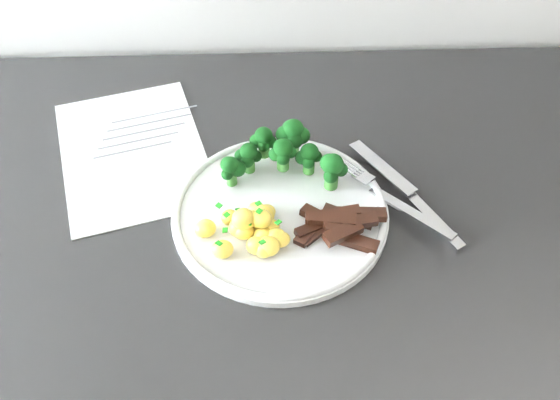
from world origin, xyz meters
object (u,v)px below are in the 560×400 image
at_px(plate, 280,212).
at_px(knife, 418,205).
at_px(broccoli, 284,151).
at_px(potatoes, 250,229).
at_px(recipe_paper, 133,151).
at_px(fork, 394,200).
at_px(beef_strips, 337,224).
at_px(counter, 299,358).

distance_m(plate, knife, 0.18).
height_order(broccoli, knife, broccoli).
bearing_deg(potatoes, recipe_paper, 135.06).
xyz_separation_m(recipe_paper, knife, (0.38, -0.12, 0.01)).
bearing_deg(broccoli, fork, -25.76).
bearing_deg(knife, plate, -178.33).
xyz_separation_m(potatoes, fork, (0.18, 0.04, -0.00)).
distance_m(potatoes, knife, 0.22).
distance_m(recipe_paper, beef_strips, 0.32).
distance_m(plate, broccoli, 0.08).
bearing_deg(beef_strips, plate, 154.84).
xyz_separation_m(counter, beef_strips, (0.03, -0.08, 0.49)).
bearing_deg(fork, potatoes, -166.20).
relative_size(potatoes, beef_strips, 0.99).
bearing_deg(knife, counter, 164.42).
distance_m(counter, beef_strips, 0.49).
xyz_separation_m(counter, fork, (0.11, -0.04, 0.48)).
xyz_separation_m(counter, plate, (-0.04, -0.04, 0.47)).
height_order(recipe_paper, potatoes, potatoes).
relative_size(broccoli, potatoes, 1.42).
bearing_deg(broccoli, plate, -96.50).
distance_m(potatoes, fork, 0.19).
relative_size(broccoli, fork, 1.07).
xyz_separation_m(counter, broccoli, (-0.03, 0.03, 0.51)).
xyz_separation_m(recipe_paper, potatoes, (0.17, -0.17, 0.02)).
bearing_deg(plate, beef_strips, -25.16).
distance_m(recipe_paper, broccoli, 0.22).
height_order(counter, potatoes, potatoes).
bearing_deg(counter, broccoli, 136.22).
height_order(fork, knife, fork).
bearing_deg(knife, broccoli, 158.42).
bearing_deg(potatoes, counter, 48.21).
bearing_deg(counter, knife, -15.58).
xyz_separation_m(plate, beef_strips, (0.07, -0.03, 0.01)).
bearing_deg(broccoli, beef_strips, -59.81).
relative_size(counter, beef_strips, 21.27).
bearing_deg(fork, beef_strips, -153.49).
distance_m(counter, recipe_paper, 0.53).
distance_m(counter, broccoli, 0.51).
xyz_separation_m(broccoli, fork, (0.14, -0.07, -0.03)).
distance_m(recipe_paper, plate, 0.24).
bearing_deg(potatoes, beef_strips, 3.62).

